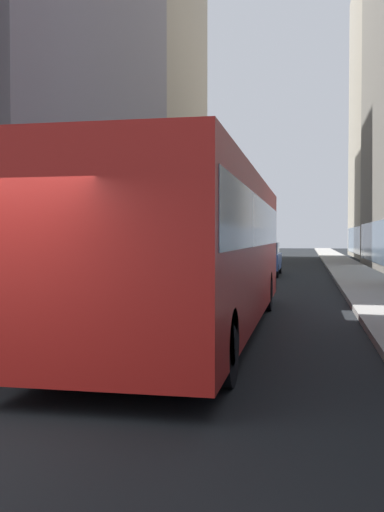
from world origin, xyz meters
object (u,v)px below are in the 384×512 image
Objects in this scene: transit_bus at (196,242)px; car_blue_hatchback at (262,259)px; car_white_van at (221,252)px; car_yellow_taxi at (254,249)px.

car_blue_hatchback is (0.00, 17.29, -0.96)m from transit_bus.
transit_bus is 2.68× the size of car_white_van.
car_white_van is at bearing 106.38° from car_blue_hatchback.
transit_bus is 2.85× the size of car_blue_hatchback.
car_blue_hatchback is at bearing -83.79° from car_yellow_taxi.
car_yellow_taxi and car_white_van have the same top height.
transit_bus reaches higher than car_yellow_taxi.
car_blue_hatchback is (2.40, -22.07, -0.00)m from car_yellow_taxi.
car_white_van is (-1.60, -8.46, -0.00)m from car_yellow_taxi.
car_white_van is (-4.00, 30.90, -0.96)m from transit_bus.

